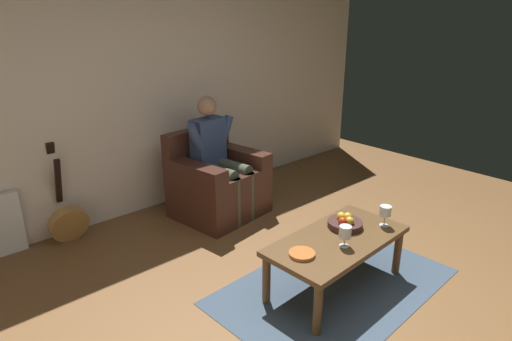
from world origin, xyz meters
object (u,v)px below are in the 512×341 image
at_px(fruit_bowl, 345,223).
at_px(decorative_dish, 302,254).
at_px(wine_glass_far, 345,233).
at_px(person_seated, 218,155).
at_px(wine_glass_near, 385,212).
at_px(guitar, 68,220).
at_px(coffee_table, 337,245).
at_px(armchair, 217,184).

height_order(fruit_bowl, decorative_dish, fruit_bowl).
bearing_deg(fruit_bowl, wine_glass_far, 36.20).
bearing_deg(decorative_dish, person_seated, -107.58).
xyz_separation_m(wine_glass_near, wine_glass_far, (0.49, -0.01, -0.01)).
relative_size(guitar, wine_glass_far, 5.74).
distance_m(coffee_table, fruit_bowl, 0.22).
xyz_separation_m(coffee_table, fruit_bowl, (-0.18, -0.07, 0.10)).
bearing_deg(wine_glass_far, fruit_bowl, -143.80).
bearing_deg(coffee_table, armchair, -94.46).
bearing_deg(guitar, coffee_table, 120.72).
relative_size(coffee_table, decorative_dish, 6.21).
bearing_deg(wine_glass_far, decorative_dish, -20.45).
height_order(wine_glass_near, fruit_bowl, wine_glass_near).
distance_m(wine_glass_far, fruit_bowl, 0.31).
bearing_deg(person_seated, coffee_table, 77.62).
bearing_deg(armchair, decorative_dish, 65.15).
bearing_deg(fruit_bowl, coffee_table, 21.52).
xyz_separation_m(coffee_table, wine_glass_far, (0.06, 0.10, 0.16)).
distance_m(armchair, coffee_table, 1.65).
xyz_separation_m(wine_glass_far, fruit_bowl, (-0.24, -0.18, -0.07)).
relative_size(armchair, wine_glass_near, 5.50).
relative_size(coffee_table, wine_glass_near, 6.81).
xyz_separation_m(wine_glass_near, decorative_dish, (0.81, -0.13, -0.11)).
relative_size(coffee_table, wine_glass_far, 7.14).
distance_m(armchair, wine_glass_far, 1.77).
height_order(person_seated, wine_glass_far, person_seated).
xyz_separation_m(wine_glass_far, decorative_dish, (0.32, -0.12, -0.09)).
bearing_deg(wine_glass_near, armchair, -80.29).
relative_size(wine_glass_far, fruit_bowl, 0.59).
bearing_deg(wine_glass_near, person_seated, -80.25).
xyz_separation_m(armchair, person_seated, (-0.00, 0.03, 0.33)).
distance_m(guitar, wine_glass_far, 2.52).
bearing_deg(coffee_table, decorative_dish, -2.07).
bearing_deg(armchair, wine_glass_far, 76.21).
bearing_deg(decorative_dish, wine_glass_near, 170.75).
distance_m(person_seated, wine_glass_near, 1.76).
bearing_deg(coffee_table, fruit_bowl, -158.48).
xyz_separation_m(person_seated, wine_glass_near, (-0.30, 1.73, -0.11)).
bearing_deg(person_seated, armchair, -90.00).
relative_size(armchair, fruit_bowl, 3.40).
relative_size(armchair, person_seated, 0.75).
height_order(coffee_table, fruit_bowl, fruit_bowl).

